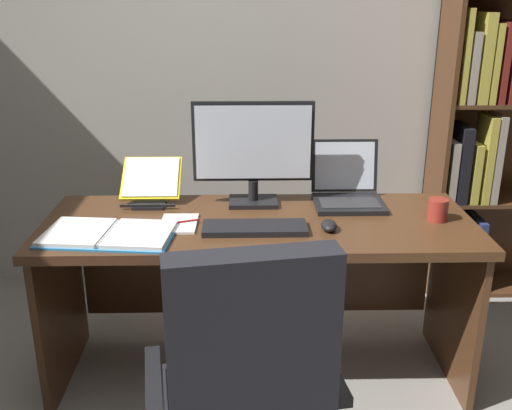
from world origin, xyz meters
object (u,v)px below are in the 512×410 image
(bookshelf, at_px, (497,111))
(coffee_mug, at_px, (438,210))
(open_binder, at_px, (108,234))
(pen, at_px, (183,222))
(notepad, at_px, (179,224))
(laptop, at_px, (347,191))
(reading_stand_with_book, at_px, (151,182))
(keyboard, at_px, (255,228))
(desk, at_px, (258,257))
(monitor, at_px, (253,152))
(computer_mouse, at_px, (329,225))

(bookshelf, relative_size, coffee_mug, 23.58)
(open_binder, distance_m, pen, 0.31)
(notepad, xyz_separation_m, coffee_mug, (1.09, 0.03, 0.04))
(bookshelf, xyz_separation_m, coffee_mug, (-0.56, -0.84, -0.25))
(bookshelf, distance_m, pen, 1.87)
(laptop, relative_size, reading_stand_with_book, 1.15)
(keyboard, distance_m, reading_stand_with_book, 0.61)
(laptop, height_order, coffee_mug, laptop)
(desk, height_order, monitor, monitor)
(open_binder, bearing_deg, notepad, 30.87)
(computer_mouse, relative_size, pen, 0.74)
(desk, relative_size, open_binder, 3.37)
(bookshelf, distance_m, notepad, 1.89)
(keyboard, bearing_deg, coffee_mug, 7.42)
(computer_mouse, xyz_separation_m, pen, (-0.59, 0.07, -0.01))
(monitor, xyz_separation_m, pen, (-0.29, -0.26, -0.23))
(bookshelf, height_order, pen, bookshelf)
(laptop, bearing_deg, bookshelf, 33.89)
(desk, xyz_separation_m, pen, (-0.31, -0.12, 0.22))
(coffee_mug, bearing_deg, open_binder, -173.63)
(notepad, bearing_deg, keyboard, -12.86)
(computer_mouse, bearing_deg, reading_stand_with_book, 153.23)
(open_binder, distance_m, notepad, 0.29)
(computer_mouse, bearing_deg, keyboard, 180.00)
(monitor, distance_m, computer_mouse, 0.50)
(reading_stand_with_book, relative_size, open_binder, 0.50)
(monitor, height_order, coffee_mug, monitor)
(desk, distance_m, reading_stand_with_book, 0.60)
(bookshelf, xyz_separation_m, computer_mouse, (-1.03, -0.94, -0.28))
(reading_stand_with_book, distance_m, pen, 0.37)
(desk, relative_size, reading_stand_with_book, 6.68)
(bookshelf, height_order, coffee_mug, bookshelf)
(monitor, distance_m, open_binder, 0.73)
(computer_mouse, xyz_separation_m, open_binder, (-0.88, -0.05, -0.01))
(computer_mouse, height_order, notepad, computer_mouse)
(laptop, relative_size, computer_mouse, 3.01)
(monitor, bearing_deg, pen, -138.96)
(desk, distance_m, pen, 0.40)
(open_binder, bearing_deg, bookshelf, 33.51)
(coffee_mug, bearing_deg, bookshelf, 56.30)
(open_binder, relative_size, notepad, 2.57)
(laptop, xyz_separation_m, keyboard, (-0.43, -0.33, -0.04))
(monitor, height_order, notepad, monitor)
(monitor, height_order, keyboard, monitor)
(open_binder, xyz_separation_m, coffee_mug, (1.35, 0.15, 0.04))
(keyboard, xyz_separation_m, open_binder, (-0.58, -0.05, -0.00))
(desk, height_order, reading_stand_with_book, reading_stand_with_book)
(laptop, bearing_deg, monitor, -179.11)
(computer_mouse, relative_size, notepad, 0.50)
(laptop, xyz_separation_m, pen, (-0.72, -0.26, -0.04))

